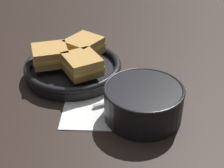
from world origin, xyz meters
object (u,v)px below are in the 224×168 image
(sandwich_near_left, at_px, (50,55))
(sandwich_near_right, at_px, (82,64))
(skillet, at_px, (73,69))
(spoon, at_px, (132,97))
(sandwich_far_left, at_px, (84,46))
(soup_bowl, at_px, (143,101))

(sandwich_near_left, distance_m, sandwich_near_right, 0.10)
(sandwich_near_left, bearing_deg, skillet, -5.68)
(spoon, bearing_deg, sandwich_near_right, 130.75)
(skillet, height_order, sandwich_near_left, sandwich_near_left)
(skillet, relative_size, sandwich_far_left, 2.11)
(skillet, relative_size, sandwich_near_left, 2.54)
(spoon, xyz_separation_m, skillet, (-0.14, 0.13, 0.01))
(soup_bowl, bearing_deg, sandwich_near_right, 131.43)
(sandwich_near_right, bearing_deg, soup_bowl, -48.57)
(soup_bowl, relative_size, sandwich_far_left, 1.45)
(sandwich_near_left, bearing_deg, sandwich_near_right, -35.68)
(skillet, bearing_deg, sandwich_near_right, -65.68)
(spoon, xyz_separation_m, sandwich_near_right, (-0.12, 0.08, 0.06))
(sandwich_near_left, bearing_deg, spoon, -34.69)
(skillet, distance_m, sandwich_near_right, 0.07)
(skillet, bearing_deg, sandwich_far_left, 54.32)
(spoon, relative_size, skillet, 0.55)
(sandwich_near_left, bearing_deg, soup_bowl, -44.22)
(sandwich_near_left, distance_m, sandwich_far_left, 0.10)
(spoon, height_order, skillet, skillet)
(sandwich_near_left, xyz_separation_m, sandwich_far_left, (0.09, 0.04, 0.00))
(spoon, distance_m, sandwich_near_left, 0.25)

